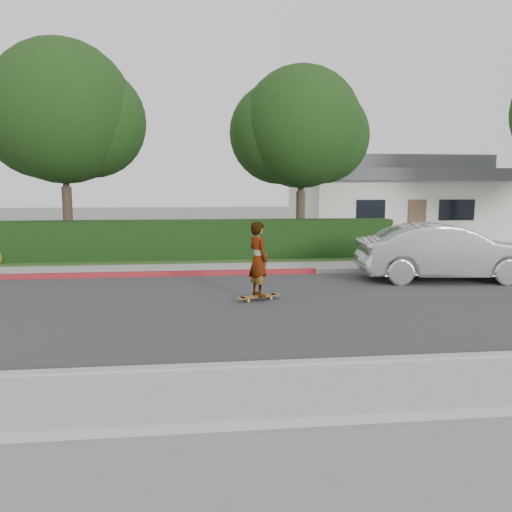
# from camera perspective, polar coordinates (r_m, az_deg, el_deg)

# --- Properties ---
(ground) EXTENTS (120.00, 120.00, 0.00)m
(ground) POSITION_cam_1_polar(r_m,az_deg,el_deg) (11.55, 6.64, -5.52)
(ground) COLOR slate
(ground) RESTS_ON ground
(road) EXTENTS (60.00, 8.00, 0.01)m
(road) POSITION_cam_1_polar(r_m,az_deg,el_deg) (11.55, 6.64, -5.50)
(road) COLOR #2D2D30
(road) RESTS_ON ground
(curb_near) EXTENTS (60.00, 0.20, 0.15)m
(curb_near) POSITION_cam_1_polar(r_m,az_deg,el_deg) (7.76, 13.65, -11.82)
(curb_near) COLOR #9E9E99
(curb_near) RESTS_ON ground
(sidewalk_near) EXTENTS (60.00, 1.60, 0.12)m
(sidewalk_near) POSITION_cam_1_polar(r_m,az_deg,el_deg) (6.98, 16.25, -14.30)
(sidewalk_near) COLOR gray
(sidewalk_near) RESTS_ON ground
(curb_far) EXTENTS (60.00, 0.20, 0.15)m
(curb_far) POSITION_cam_1_polar(r_m,az_deg,el_deg) (15.48, 3.21, -1.80)
(curb_far) COLOR #9E9E99
(curb_far) RESTS_ON ground
(curb_red_section) EXTENTS (12.00, 0.21, 0.15)m
(curb_red_section) POSITION_cam_1_polar(r_m,az_deg,el_deg) (15.46, -15.40, -2.08)
(curb_red_section) COLOR maroon
(curb_red_section) RESTS_ON ground
(sidewalk_far) EXTENTS (60.00, 1.60, 0.12)m
(sidewalk_far) POSITION_cam_1_polar(r_m,az_deg,el_deg) (16.36, 2.68, -1.33)
(sidewalk_far) COLOR gray
(sidewalk_far) RESTS_ON ground
(planting_strip) EXTENTS (60.00, 1.60, 0.10)m
(planting_strip) POSITION_cam_1_polar(r_m,az_deg,el_deg) (17.93, 1.87, -0.56)
(planting_strip) COLOR #2D4C1E
(planting_strip) RESTS_ON ground
(hedge) EXTENTS (15.00, 1.00, 1.50)m
(hedge) POSITION_cam_1_polar(r_m,az_deg,el_deg) (18.25, -7.76, 1.74)
(hedge) COLOR black
(hedge) RESTS_ON ground
(tree_left) EXTENTS (5.99, 5.21, 8.00)m
(tree_left) POSITION_cam_1_polar(r_m,az_deg,el_deg) (20.41, -21.12, 14.63)
(tree_left) COLOR #33261C
(tree_left) RESTS_ON ground
(tree_center) EXTENTS (5.66, 4.84, 7.44)m
(tree_center) POSITION_cam_1_polar(r_m,az_deg,el_deg) (20.67, 5.06, 14.01)
(tree_center) COLOR #33261C
(tree_center) RESTS_ON ground
(house) EXTENTS (10.60, 8.60, 4.30)m
(house) POSITION_cam_1_polar(r_m,az_deg,el_deg) (28.95, 15.06, 6.42)
(house) COLOR beige
(house) RESTS_ON ground
(skateboard) EXTENTS (1.13, 0.59, 0.10)m
(skateboard) POSITION_cam_1_polar(r_m,az_deg,el_deg) (11.85, 0.27, -4.65)
(skateboard) COLOR #C08935
(skateboard) RESTS_ON ground
(skateboarder) EXTENTS (0.65, 0.76, 1.76)m
(skateboarder) POSITION_cam_1_polar(r_m,az_deg,el_deg) (11.69, 0.28, -0.35)
(skateboarder) COLOR white
(skateboarder) RESTS_ON skateboard
(car_silver) EXTENTS (5.12, 2.26, 1.64)m
(car_silver) POSITION_cam_1_polar(r_m,az_deg,el_deg) (15.30, 20.86, 0.39)
(car_silver) COLOR #ABADB2
(car_silver) RESTS_ON ground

